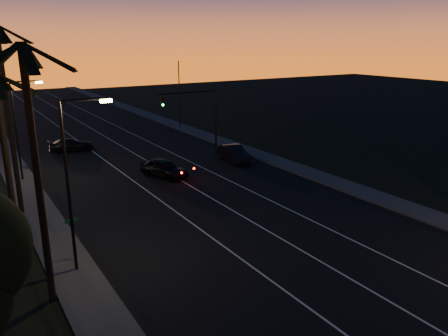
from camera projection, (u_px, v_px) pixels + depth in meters
road at (180, 184)px, 36.42m from camera, size 20.00×170.00×0.01m
sidewalk_left at (38, 210)px, 30.69m from camera, size 2.40×170.00×0.16m
sidewalk_right at (284, 164)px, 42.11m from camera, size 2.40×170.00×0.16m
lane_stripe_left at (147, 191)px, 34.89m from camera, size 0.12×160.00×0.01m
lane_stripe_mid at (186, 183)px, 36.67m from camera, size 0.12×160.00×0.01m
lane_stripe_right at (221, 177)px, 38.46m from camera, size 0.12×160.00×0.01m
palm_near at (34, 152)px, 18.26m from camera, size 4.25×4.16×11.53m
palm_mid at (4, 145)px, 23.06m from camera, size 4.25×4.16×10.03m
palm_far at (7, 104)px, 28.06m from camera, size 4.25×4.16×12.53m
streetlight_left_near at (73, 173)px, 21.34m from camera, size 2.55×0.26×9.00m
streetlight_left_far at (19, 122)px, 36.06m from camera, size 2.55×0.26×8.50m
street_sign at (73, 235)px, 23.14m from camera, size 0.70×0.06×2.60m
signal_mast at (197, 106)px, 46.84m from camera, size 7.10×0.41×7.00m
signal_post at (34, 142)px, 38.89m from camera, size 0.28×0.37×4.20m
far_pole_right at (179, 95)px, 58.65m from camera, size 0.14×0.14×9.00m
lead_car at (164, 168)px, 38.23m from camera, size 3.60×5.47×1.59m
right_car at (234, 153)px, 43.20m from camera, size 2.15×4.93×1.57m
cross_car at (72, 145)px, 47.17m from camera, size 4.90×2.52×1.36m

